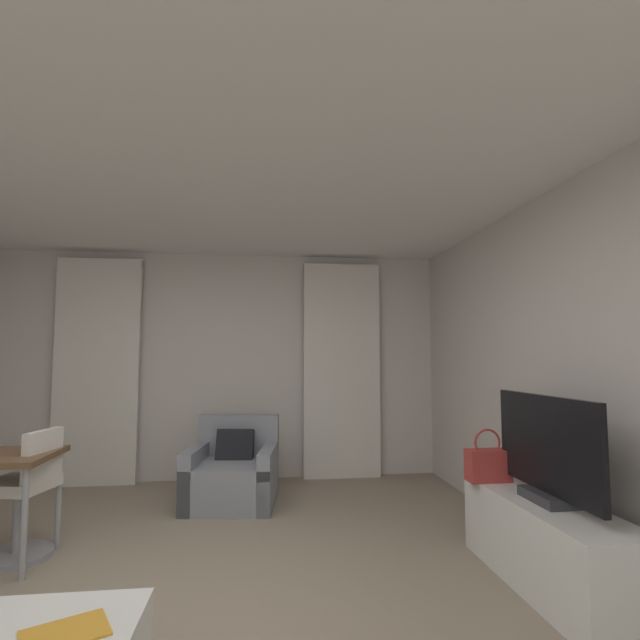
% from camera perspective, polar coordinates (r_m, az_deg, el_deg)
% --- Properties ---
extents(ground_plane, '(12.00, 12.00, 0.00)m').
position_cam_1_polar(ground_plane, '(3.04, -16.96, -31.60)').
color(ground_plane, gray).
extents(wall_window, '(5.12, 0.06, 2.60)m').
position_cam_1_polar(wall_window, '(5.71, -11.39, -5.30)').
color(wall_window, silver).
rests_on(wall_window, ground).
extents(wall_right, '(0.06, 6.12, 2.60)m').
position_cam_1_polar(wall_right, '(3.39, 31.36, -5.40)').
color(wall_right, silver).
rests_on(wall_right, ground).
extents(ceiling, '(5.12, 6.12, 0.06)m').
position_cam_1_polar(ceiling, '(2.97, -15.74, 20.33)').
color(ceiling, white).
rests_on(ceiling, wall_left).
extents(curtain_left_panel, '(0.90, 0.06, 2.50)m').
position_cam_1_polar(curtain_left_panel, '(5.85, -25.11, -5.43)').
color(curtain_left_panel, silver).
rests_on(curtain_left_panel, ground).
extents(curtain_right_panel, '(0.90, 0.06, 2.50)m').
position_cam_1_polar(curtain_right_panel, '(5.64, 2.63, -5.90)').
color(curtain_right_panel, silver).
rests_on(curtain_right_panel, ground).
extents(armchair, '(0.91, 0.92, 0.80)m').
position_cam_1_polar(armchair, '(4.88, -10.36, -17.70)').
color(armchair, gray).
rests_on(armchair, ground).
extents(desk_chair, '(0.48, 0.48, 0.88)m').
position_cam_1_polar(desk_chair, '(4.13, -31.91, -17.83)').
color(desk_chair, gray).
rests_on(desk_chair, ground).
extents(magazine_open, '(0.34, 0.31, 0.01)m').
position_cam_1_polar(magazine_open, '(2.21, -28.18, -30.09)').
color(magazine_open, orange).
rests_on(magazine_open, coffee_table).
extents(tv_console, '(0.45, 1.37, 0.52)m').
position_cam_1_polar(tv_console, '(3.49, 25.56, -23.05)').
color(tv_console, white).
rests_on(tv_console, ground).
extents(tv_flatscreen, '(0.20, 1.02, 0.64)m').
position_cam_1_polar(tv_flatscreen, '(3.33, 25.42, -14.00)').
color(tv_flatscreen, '#333338').
rests_on(tv_flatscreen, tv_console).
extents(handbag_primary, '(0.30, 0.14, 0.37)m').
position_cam_1_polar(handbag_primary, '(3.74, 19.42, -15.91)').
color(handbag_primary, '#B73833').
rests_on(handbag_primary, tv_console).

